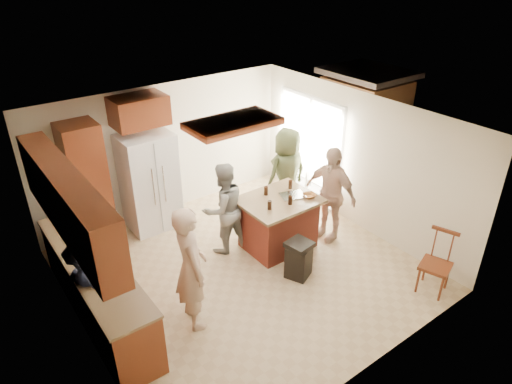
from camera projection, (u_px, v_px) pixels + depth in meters
room_shell at (357, 132)px, 10.43m from camera, size 8.00×5.20×5.00m
person_front_left at (191, 268)px, 5.97m from camera, size 0.62×0.75×1.81m
person_behind_left at (224, 208)px, 7.53m from camera, size 0.78×0.48×1.60m
person_behind_right at (287, 174)px, 8.50m from camera, size 0.88×0.58×1.76m
person_side_right at (330, 194)px, 7.84m from camera, size 0.66×1.08×1.73m
person_counter at (93, 287)px, 5.86m from camera, size 0.80×1.08×1.52m
left_cabinetry at (87, 260)px, 6.03m from camera, size 0.64×3.00×2.30m
back_wall_units at (101, 167)px, 7.58m from camera, size 1.80×0.60×2.45m
refrigerator at (150, 182)px, 8.16m from camera, size 0.90×0.76×1.80m
kitchen_island at (278, 222)px, 7.76m from camera, size 1.28×1.03×0.93m
island_items at (293, 195)px, 7.58m from camera, size 0.94×0.67×0.15m
trash_bin at (299, 259)px, 7.11m from camera, size 0.45×0.45×0.63m
spindle_chair at (436, 265)px, 6.75m from camera, size 0.53×0.53×0.99m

